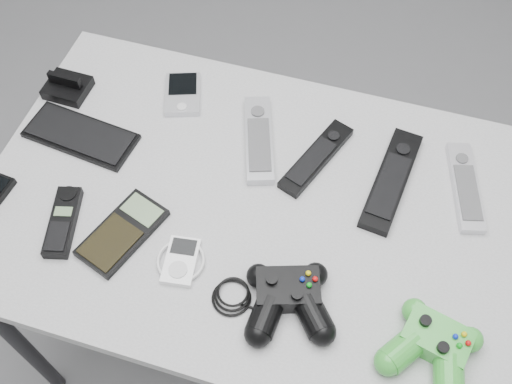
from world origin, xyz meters
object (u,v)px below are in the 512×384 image
(desk, at_px, (257,222))
(controller_black, at_px, (288,297))
(remote_black_a, at_px, (316,157))
(remote_black_b, at_px, (392,179))
(mp3_player, at_px, (181,261))
(cordless_handset, at_px, (63,222))
(remote_silver_a, at_px, (259,139))
(remote_silver_b, at_px, (465,186))
(pda_keyboard, at_px, (81,135))
(controller_green, at_px, (433,346))
(pda, at_px, (183,94))
(calculator, at_px, (122,232))

(desk, xyz_separation_m, controller_black, (0.11, -0.18, 0.09))
(remote_black_a, height_order, controller_black, controller_black)
(remote_black_b, xyz_separation_m, controller_black, (-0.13, -0.30, 0.01))
(desk, relative_size, mp3_player, 11.44)
(desk, height_order, remote_black_a, remote_black_a)
(remote_black_b, bearing_deg, cordless_handset, -147.57)
(remote_black_b, bearing_deg, controller_black, -105.86)
(remote_silver_a, bearing_deg, remote_silver_b, -18.09)
(pda_keyboard, relative_size, mp3_player, 2.46)
(desk, xyz_separation_m, mp3_player, (-0.10, -0.16, 0.07))
(controller_green, bearing_deg, desk, 165.82)
(desk, bearing_deg, controller_black, -58.09)
(controller_black, xyz_separation_m, controller_green, (0.25, -0.01, -0.00))
(remote_silver_b, bearing_deg, pda, 159.18)
(pda, bearing_deg, desk, -62.55)
(desk, distance_m, controller_green, 0.41)
(remote_black_b, bearing_deg, desk, -144.93)
(remote_black_a, xyz_separation_m, remote_black_b, (0.15, -0.01, 0.00))
(pda_keyboard, xyz_separation_m, remote_silver_a, (0.36, 0.09, 0.00))
(pda, relative_size, controller_green, 0.72)
(remote_black_b, relative_size, mp3_player, 2.62)
(remote_silver_a, xyz_separation_m, controller_green, (0.40, -0.34, 0.01))
(cordless_handset, bearing_deg, pda_keyboard, 92.60)
(remote_black_a, relative_size, remote_silver_b, 1.00)
(pda_keyboard, height_order, remote_black_b, remote_black_b)
(remote_black_b, xyz_separation_m, controller_green, (0.12, -0.32, 0.01))
(remote_silver_a, height_order, calculator, remote_silver_a)
(mp3_player, bearing_deg, controller_black, -13.54)
(controller_green, bearing_deg, mp3_player, -170.38)
(desk, height_order, controller_green, controller_green)
(cordless_handset, relative_size, controller_black, 0.56)
(remote_black_a, height_order, remote_silver_b, same)
(remote_black_b, bearing_deg, remote_silver_a, -177.47)
(remote_silver_a, relative_size, remote_silver_b, 1.06)
(remote_black_a, xyz_separation_m, controller_black, (0.03, -0.31, 0.02))
(desk, bearing_deg, controller_green, -27.87)
(desk, relative_size, remote_black_b, 4.37)
(mp3_player, height_order, controller_black, controller_black)
(remote_silver_a, height_order, remote_silver_b, remote_silver_a)
(remote_silver_a, height_order, cordless_handset, same)
(pda, height_order, remote_silver_a, remote_silver_a)
(pda_keyboard, relative_size, remote_black_a, 1.14)
(desk, height_order, calculator, calculator)
(pda, xyz_separation_m, controller_green, (0.59, -0.41, 0.02))
(remote_silver_b, height_order, mp3_player, remote_silver_b)
(remote_black_a, distance_m, remote_silver_b, 0.29)
(calculator, height_order, controller_green, controller_green)
(pda_keyboard, height_order, controller_green, controller_green)
(calculator, distance_m, mp3_player, 0.13)
(mp3_player, bearing_deg, desk, 50.51)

